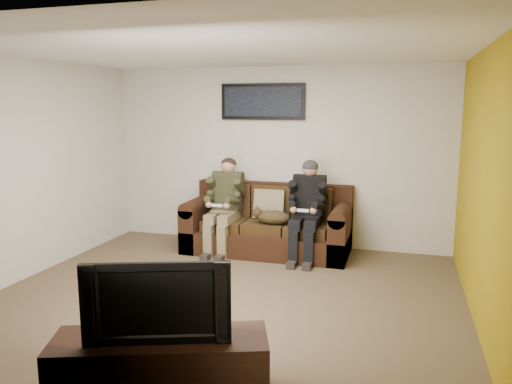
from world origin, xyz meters
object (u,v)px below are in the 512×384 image
(person_left, at_px, (225,200))
(person_right, at_px, (307,204))
(cat, at_px, (272,217))
(sofa, at_px, (269,226))
(tv_stand, at_px, (161,369))
(television, at_px, (158,298))
(framed_poster, at_px, (263,102))

(person_left, relative_size, person_right, 0.99)
(person_left, bearing_deg, cat, -7.03)
(sofa, bearing_deg, person_left, -161.98)
(person_right, xyz_separation_m, tv_stand, (-0.35, -3.59, -0.51))
(cat, height_order, tv_stand, cat)
(sofa, relative_size, television, 2.32)
(sofa, bearing_deg, tv_stand, -86.36)
(person_right, height_order, tv_stand, person_right)
(tv_stand, xyz_separation_m, television, (0.00, -0.00, 0.52))
(tv_stand, bearing_deg, person_left, 82.96)
(cat, distance_m, television, 3.51)
(person_right, height_order, television, person_right)
(framed_poster, bearing_deg, television, -83.96)
(television, bearing_deg, person_left, 82.96)
(person_left, distance_m, framed_poster, 1.53)
(sofa, xyz_separation_m, television, (0.24, -3.78, 0.39))
(person_left, height_order, television, person_left)
(sofa, distance_m, person_left, 0.73)
(person_left, bearing_deg, framed_poster, 56.01)
(tv_stand, bearing_deg, television, -102.92)
(cat, bearing_deg, person_right, 10.74)
(framed_poster, bearing_deg, person_right, -36.13)
(person_right, bearing_deg, framed_poster, 143.87)
(cat, bearing_deg, person_left, 172.97)
(cat, xyz_separation_m, framed_poster, (-0.32, 0.66, 1.54))
(sofa, bearing_deg, cat, -66.13)
(framed_poster, height_order, tv_stand, framed_poster)
(cat, bearing_deg, tv_stand, -88.08)
(sofa, distance_m, tv_stand, 3.79)
(cat, distance_m, tv_stand, 3.52)
(television, bearing_deg, person_right, 64.42)
(person_left, relative_size, framed_poster, 1.05)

